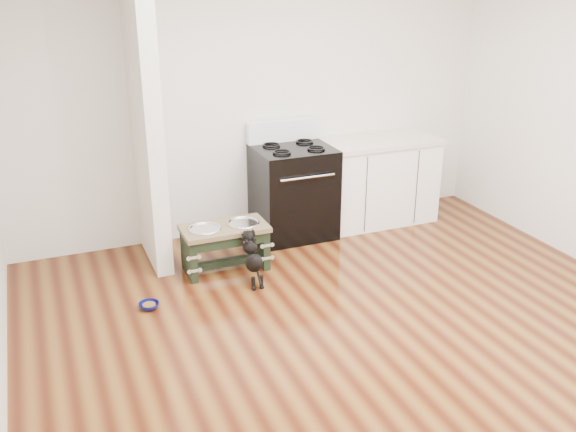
# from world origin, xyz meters

# --- Properties ---
(ground) EXTENTS (5.00, 5.00, 0.00)m
(ground) POSITION_xyz_m (0.00, 0.00, 0.00)
(ground) COLOR #41190B
(ground) RESTS_ON ground
(room_shell) EXTENTS (5.00, 5.00, 5.00)m
(room_shell) POSITION_xyz_m (0.00, 0.00, 1.62)
(room_shell) COLOR silver
(room_shell) RESTS_ON ground
(partition_wall) EXTENTS (0.15, 0.80, 2.70)m
(partition_wall) POSITION_xyz_m (-1.18, 2.10, 1.35)
(partition_wall) COLOR silver
(partition_wall) RESTS_ON ground
(oven_range) EXTENTS (0.76, 0.69, 1.14)m
(oven_range) POSITION_xyz_m (0.25, 2.16, 0.48)
(oven_range) COLOR black
(oven_range) RESTS_ON ground
(cabinet_run) EXTENTS (1.24, 0.64, 0.91)m
(cabinet_run) POSITION_xyz_m (1.23, 2.18, 0.45)
(cabinet_run) COLOR white
(cabinet_run) RESTS_ON ground
(dog_feeder) EXTENTS (0.77, 0.41, 0.44)m
(dog_feeder) POSITION_xyz_m (-0.64, 1.64, 0.30)
(dog_feeder) COLOR black
(dog_feeder) RESTS_ON ground
(puppy) EXTENTS (0.13, 0.40, 0.47)m
(puppy) POSITION_xyz_m (-0.50, 1.28, 0.26)
(puppy) COLOR black
(puppy) RESTS_ON ground
(floor_bowl) EXTENTS (0.22, 0.22, 0.05)m
(floor_bowl) POSITION_xyz_m (-1.43, 1.18, 0.03)
(floor_bowl) COLOR #0B0E4F
(floor_bowl) RESTS_ON ground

